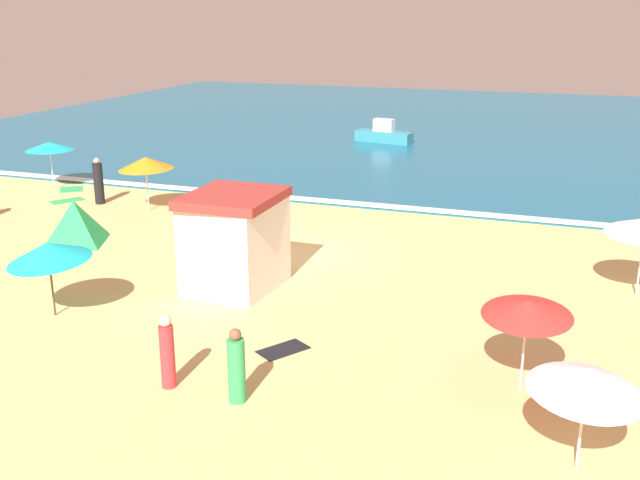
% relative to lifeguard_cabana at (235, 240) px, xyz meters
% --- Properties ---
extents(ground_plane, '(60.00, 60.00, 0.00)m').
position_rel_lifeguard_cabana_xyz_m(ground_plane, '(0.52, 3.33, -1.37)').
color(ground_plane, '#D8B775').
extents(ocean_water, '(60.00, 44.00, 0.10)m').
position_rel_lifeguard_cabana_xyz_m(ocean_water, '(0.52, 31.33, -1.32)').
color(ocean_water, '#196084').
rests_on(ocean_water, ground_plane).
extents(wave_breaker_foam, '(57.00, 0.70, 0.01)m').
position_rel_lifeguard_cabana_xyz_m(wave_breaker_foam, '(0.52, 9.63, -1.27)').
color(wave_breaker_foam, white).
rests_on(wave_breaker_foam, ocean_water).
extents(lifeguard_cabana, '(2.37, 2.73, 2.71)m').
position_rel_lifeguard_cabana_xyz_m(lifeguard_cabana, '(0.00, 0.00, 0.00)').
color(lifeguard_cabana, white).
rests_on(lifeguard_cabana, ground_plane).
extents(beach_umbrella_0, '(2.86, 2.85, 2.13)m').
position_rel_lifeguard_cabana_xyz_m(beach_umbrella_0, '(-6.75, 6.33, 0.49)').
color(beach_umbrella_0, silver).
rests_on(beach_umbrella_0, ground_plane).
extents(beach_umbrella_1, '(1.83, 1.85, 2.08)m').
position_rel_lifeguard_cabana_xyz_m(beach_umbrella_1, '(8.04, -3.38, 0.44)').
color(beach_umbrella_1, silver).
rests_on(beach_umbrella_1, ground_plane).
extents(beach_umbrella_3, '(2.93, 2.93, 2.04)m').
position_rel_lifeguard_cabana_xyz_m(beach_umbrella_3, '(-3.51, -3.33, 0.33)').
color(beach_umbrella_3, '#4C3823').
rests_on(beach_umbrella_3, ground_plane).
extents(beach_umbrella_4, '(2.72, 2.72, 1.98)m').
position_rel_lifeguard_cabana_xyz_m(beach_umbrella_4, '(9.18, -5.87, 0.31)').
color(beach_umbrella_4, silver).
rests_on(beach_umbrella_4, ground_plane).
extents(beach_umbrella_7, '(2.59, 2.59, 2.05)m').
position_rel_lifeguard_cabana_xyz_m(beach_umbrella_7, '(-12.61, 8.14, 0.49)').
color(beach_umbrella_7, silver).
rests_on(beach_umbrella_7, ground_plane).
extents(beach_tent, '(2.48, 2.41, 1.44)m').
position_rel_lifeguard_cabana_xyz_m(beach_tent, '(-6.84, 2.02, -0.66)').
color(beach_tent, green).
rests_on(beach_tent, ground_plane).
extents(beachgoer_0, '(0.38, 0.38, 1.57)m').
position_rel_lifeguard_cabana_xyz_m(beachgoer_0, '(2.76, -5.72, -0.64)').
color(beachgoer_0, green).
rests_on(beachgoer_0, ground_plane).
extents(beachgoer_1, '(0.40, 0.40, 1.61)m').
position_rel_lifeguard_cabana_xyz_m(beachgoer_1, '(1.17, -5.65, -0.60)').
color(beachgoer_1, red).
rests_on(beachgoer_1, ground_plane).
extents(beachgoer_9, '(0.44, 0.44, 1.86)m').
position_rel_lifeguard_cabana_xyz_m(beachgoer_9, '(-9.17, 6.62, -0.51)').
color(beachgoer_9, black).
rests_on(beachgoer_9, ground_plane).
extents(beach_towel_1, '(1.17, 1.31, 0.01)m').
position_rel_lifeguard_cabana_xyz_m(beach_towel_1, '(2.75, -3.29, -1.37)').
color(beach_towel_1, black).
rests_on(beach_towel_1, ground_plane).
extents(beach_towel_2, '(1.28, 1.47, 0.01)m').
position_rel_lifeguard_cabana_xyz_m(beach_towel_2, '(-10.71, 6.54, -1.37)').
color(beach_towel_2, green).
rests_on(beach_towel_2, ground_plane).
extents(beach_towel_3, '(1.41, 1.46, 0.01)m').
position_rel_lifeguard_cabana_xyz_m(beach_towel_3, '(-11.80, 8.25, -1.37)').
color(beach_towel_3, green).
rests_on(beach_towel_3, ground_plane).
extents(small_boat_0, '(3.43, 1.50, 1.34)m').
position_rel_lifeguard_cabana_xyz_m(small_boat_0, '(-1.89, 23.66, -0.83)').
color(small_boat_0, teal).
rests_on(small_boat_0, ocean_water).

